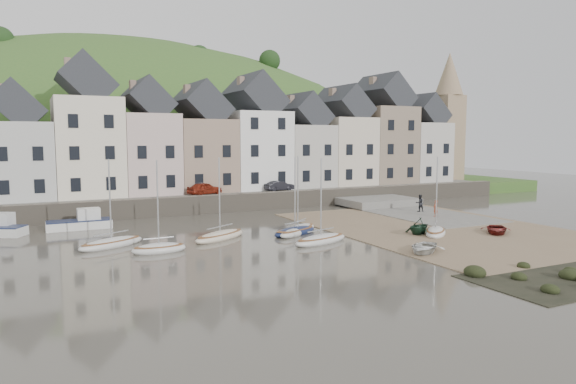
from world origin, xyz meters
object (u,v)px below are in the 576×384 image
person_dark (420,203)px  rowboat_green (419,226)px  rowboat_red (496,229)px  car_left (205,188)px  person_red (435,208)px  car_right (280,186)px  sailboat_0 (112,243)px  rowboat_white (424,247)px

person_dark → rowboat_green: bearing=62.9°
rowboat_red → car_left: (-16.26, 23.65, 1.85)m
person_red → car_left: (-17.87, 15.01, 1.35)m
rowboat_red → car_left: size_ratio=0.85×
person_red → person_dark: 3.34m
rowboat_green → car_right: size_ratio=0.73×
person_red → person_dark: bearing=-129.9°
sailboat_0 → rowboat_red: 29.05m
person_red → car_right: (-9.17, 15.01, 1.27)m
rowboat_green → car_right: bearing=168.6°
rowboat_white → car_left: (-6.52, 26.41, 1.85)m
rowboat_red → car_left: car_left is taller
car_left → rowboat_red: bearing=-164.0°
rowboat_red → person_dark: 12.14m
car_left → car_right: bearing=-108.5°
rowboat_green → person_red: size_ratio=1.61×
person_red → car_right: car_right is taller
rowboat_red → car_right: (-7.56, 23.65, 1.76)m
sailboat_0 → rowboat_white: bearing=-32.2°
car_left → car_right: (8.70, 0.00, -0.09)m
rowboat_white → rowboat_red: 10.12m
sailboat_0 → rowboat_white: 21.29m
rowboat_red → car_right: size_ratio=0.95×
rowboat_red → car_right: 24.89m
rowboat_white → car_right: bearing=140.8°
rowboat_red → person_dark: (2.47, 11.87, 0.58)m
person_dark → car_right: bearing=-35.8°
rowboat_white → person_dark: size_ratio=1.89×
rowboat_green → car_right: (-1.85, 21.22, 1.44)m
rowboat_white → person_dark: bearing=105.7°
person_red → car_right: 17.64m
rowboat_green → rowboat_red: rowboat_green is taller
car_right → car_left: bearing=83.1°
rowboat_white → car_left: car_left is taller
rowboat_white → person_red: bearing=100.7°
person_dark → person_red: bearing=88.9°
rowboat_green → car_left: car_left is taller
car_left → car_right: car_left is taller
rowboat_white → person_red: person_red is taller
sailboat_0 → rowboat_white: sailboat_0 is taller
sailboat_0 → person_dark: bearing=6.2°
rowboat_white → rowboat_green: size_ratio=1.29×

